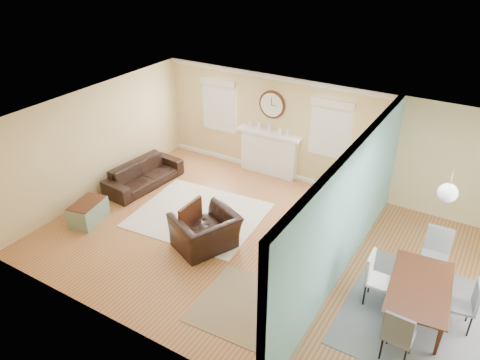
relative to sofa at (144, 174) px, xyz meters
The scene contains 27 objects.
floor 3.91m from the sofa, 10.68° to the right, with size 9.00×9.00×0.00m, color brown.
wall_back 4.57m from the sofa, 30.71° to the left, with size 9.00×0.02×2.60m, color tan.
wall_front 5.44m from the sofa, 44.17° to the right, with size 9.00×0.02×2.60m, color tan.
wall_left 1.40m from the sofa, 132.68° to the right, with size 0.02×6.00×2.60m, color tan.
ceiling 4.53m from the sofa, 10.68° to the right, with size 9.00×6.00×0.02m, color white.
partition 5.47m from the sofa, ahead, with size 0.17×6.00×2.60m.
fireplace 3.19m from the sofa, 42.75° to the left, with size 1.70×0.30×1.17m.
wall_clock 3.59m from the sofa, 43.87° to the left, with size 0.70×0.07×0.70m.
window_left 2.73m from the sofa, 70.64° to the left, with size 1.05×0.13×1.42m.
window_right 4.68m from the sofa, 29.86° to the left, with size 1.05×0.13×1.42m.
pendant 7.13m from the sofa, ahead, with size 0.30×0.30×0.55m.
rug_cream 2.02m from the sofa, 12.28° to the right, with size 2.71×2.35×0.01m, color beige.
rug_jute 5.05m from the sofa, 27.42° to the right, with size 1.97×1.61×0.01m, color #9A7C5C.
rug_grey 6.91m from the sofa, ahead, with size 2.24×2.80×0.01m, color slate.
sofa is the anchor object (origin of this frame).
eames_chair 3.08m from the sofa, 25.35° to the right, with size 1.17×1.02×0.76m, color black.
green_chair 4.57m from the sofa, 17.92° to the left, with size 0.68×0.70×0.64m, color #146A46.
trunk 1.87m from the sofa, 88.19° to the right, with size 0.67×0.92×0.48m.
credenza 5.15m from the sofa, 12.20° to the left, with size 0.50×1.46×0.80m.
tv 5.20m from the sofa, 12.25° to the left, with size 1.08×0.14×0.62m, color black.
garden_stool 5.06m from the sofa, ahead, with size 0.31×0.31×0.46m, color white.
potted_plant 5.07m from the sofa, ahead, with size 0.35×0.31×0.39m, color #337F33.
dining_table 6.90m from the sofa, ahead, with size 1.70×0.95×0.60m, color #4A2212.
dining_chair_n 6.83m from the sofa, ahead, with size 0.48×0.48×1.03m.
dining_chair_s 7.07m from the sofa, 17.12° to the right, with size 0.44×0.44×0.96m.
dining_chair_w 6.26m from the sofa, ahead, with size 0.44×0.44×0.96m.
dining_chair_e 7.49m from the sofa, ahead, with size 0.48×0.48×0.93m.
Camera 1 is at (3.47, -6.74, 5.71)m, focal length 35.00 mm.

